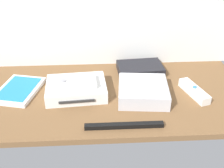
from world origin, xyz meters
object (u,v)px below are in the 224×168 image
(remote_classic_pad, at_px, (75,83))
(mini_computer, at_px, (143,91))
(network_router, at_px, (140,69))
(game_case, at_px, (19,90))
(game_console, at_px, (76,89))
(remote_wand, at_px, (194,91))
(sensor_bar, at_px, (124,126))

(remote_classic_pad, bearing_deg, mini_computer, -11.31)
(network_router, bearing_deg, game_case, -169.58)
(game_console, xyz_separation_m, network_router, (0.25, 0.15, -0.00))
(game_console, bearing_deg, remote_wand, -8.33)
(game_case, relative_size, network_router, 1.15)
(remote_wand, bearing_deg, game_case, 158.09)
(sensor_bar, bearing_deg, mini_computer, 63.12)
(sensor_bar, bearing_deg, game_console, 127.87)
(remote_classic_pad, distance_m, sensor_bar, 0.25)
(game_console, xyz_separation_m, remote_classic_pad, (-0.00, -0.01, 0.03))
(sensor_bar, bearing_deg, game_case, 148.38)
(mini_computer, bearing_deg, game_case, 172.04)
(network_router, bearing_deg, game_console, -153.67)
(mini_computer, bearing_deg, game_console, 171.42)
(remote_wand, bearing_deg, game_console, 159.21)
(network_router, bearing_deg, remote_classic_pad, -151.67)
(remote_wand, xyz_separation_m, sensor_bar, (-0.27, -0.17, -0.01))
(game_console, relative_size, network_router, 1.17)
(remote_wand, bearing_deg, remote_classic_pad, 160.96)
(game_case, xyz_separation_m, sensor_bar, (0.37, -0.22, -0.00))
(game_case, bearing_deg, remote_classic_pad, 2.92)
(game_console, height_order, network_router, game_console)
(mini_computer, bearing_deg, network_router, 84.85)
(game_case, bearing_deg, network_router, 28.48)
(game_console, bearing_deg, game_case, 168.34)
(network_router, xyz_separation_m, sensor_bar, (-0.10, -0.35, -0.01))
(game_console, height_order, sensor_bar, game_console)
(network_router, relative_size, remote_wand, 1.24)
(mini_computer, distance_m, sensor_bar, 0.18)
(game_console, relative_size, game_case, 1.02)
(game_case, height_order, remote_classic_pad, remote_classic_pad)
(game_console, distance_m, remote_classic_pad, 0.03)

